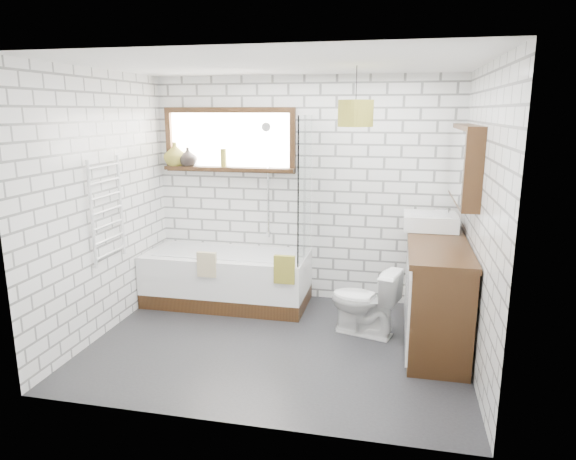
% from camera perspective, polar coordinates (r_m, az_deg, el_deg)
% --- Properties ---
extents(floor, '(3.40, 2.60, 0.01)m').
position_cam_1_polar(floor, '(4.92, -1.19, -12.50)').
color(floor, black).
rests_on(floor, ground).
extents(ceiling, '(3.40, 2.60, 0.01)m').
position_cam_1_polar(ceiling, '(4.45, -1.35, 18.04)').
color(ceiling, white).
rests_on(ceiling, ground).
extents(wall_back, '(3.40, 0.01, 2.50)m').
position_cam_1_polar(wall_back, '(5.78, 1.75, 4.43)').
color(wall_back, white).
rests_on(wall_back, ground).
extents(wall_front, '(3.40, 0.01, 2.50)m').
position_cam_1_polar(wall_front, '(3.30, -6.55, -2.29)').
color(wall_front, white).
rests_on(wall_front, ground).
extents(wall_left, '(0.01, 2.60, 2.50)m').
position_cam_1_polar(wall_left, '(5.19, -19.94, 2.64)').
color(wall_left, white).
rests_on(wall_left, ground).
extents(wall_right, '(0.01, 2.60, 2.50)m').
position_cam_1_polar(wall_right, '(4.45, 20.60, 0.97)').
color(wall_right, white).
rests_on(wall_right, ground).
extents(window, '(1.52, 0.16, 0.68)m').
position_cam_1_polar(window, '(5.89, -6.57, 9.89)').
color(window, black).
rests_on(window, wall_back).
extents(towel_radiator, '(0.06, 0.52, 1.00)m').
position_cam_1_polar(towel_radiator, '(5.17, -19.47, 2.08)').
color(towel_radiator, white).
rests_on(towel_radiator, wall_left).
extents(mirror_cabinet, '(0.16, 1.20, 0.70)m').
position_cam_1_polar(mirror_cabinet, '(4.97, 19.04, 6.95)').
color(mirror_cabinet, black).
rests_on(mirror_cabinet, wall_right).
extents(shower_riser, '(0.02, 0.02, 1.30)m').
position_cam_1_polar(shower_riser, '(5.81, -2.22, 5.46)').
color(shower_riser, silver).
rests_on(shower_riser, wall_back).
extents(bathtub, '(1.80, 0.79, 0.58)m').
position_cam_1_polar(bathtub, '(5.82, -6.76, -5.31)').
color(bathtub, white).
rests_on(bathtub, floor).
extents(shower_screen, '(0.02, 0.72, 1.50)m').
position_cam_1_polar(shower_screen, '(5.36, 1.88, 4.62)').
color(shower_screen, white).
rests_on(shower_screen, bathtub).
extents(towel_green, '(0.21, 0.06, 0.29)m').
position_cam_1_polar(towel_green, '(5.18, -0.40, -4.42)').
color(towel_green, olive).
rests_on(towel_green, bathtub).
extents(towel_beige, '(0.20, 0.05, 0.26)m').
position_cam_1_polar(towel_beige, '(5.42, -9.01, -3.81)').
color(towel_beige, tan).
rests_on(towel_beige, bathtub).
extents(vanity, '(0.54, 1.68, 0.96)m').
position_cam_1_polar(vanity, '(5.04, 16.09, -6.41)').
color(vanity, black).
rests_on(vanity, floor).
extents(basin, '(0.52, 0.46, 0.15)m').
position_cam_1_polar(basin, '(5.34, 15.52, 0.93)').
color(basin, white).
rests_on(basin, vanity).
extents(tap, '(0.04, 0.04, 0.16)m').
position_cam_1_polar(tap, '(5.34, 17.27, 1.43)').
color(tap, silver).
rests_on(tap, vanity).
extents(toilet, '(0.54, 0.73, 0.67)m').
position_cam_1_polar(toilet, '(5.04, 8.46, -7.81)').
color(toilet, white).
rests_on(toilet, floor).
extents(vase_olive, '(0.32, 0.32, 0.27)m').
position_cam_1_polar(vase_olive, '(6.12, -12.45, 8.05)').
color(vase_olive, olive).
rests_on(vase_olive, window).
extents(vase_dark, '(0.21, 0.21, 0.21)m').
position_cam_1_polar(vase_dark, '(6.06, -11.07, 7.80)').
color(vase_dark, black).
rests_on(vase_dark, window).
extents(bottle, '(0.08, 0.08, 0.20)m').
position_cam_1_polar(bottle, '(5.90, -7.18, 7.75)').
color(bottle, olive).
rests_on(bottle, window).
extents(pendant, '(0.31, 0.31, 0.23)m').
position_cam_1_polar(pendant, '(4.63, 7.52, 12.73)').
color(pendant, olive).
rests_on(pendant, ceiling).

